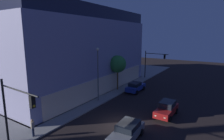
{
  "coord_description": "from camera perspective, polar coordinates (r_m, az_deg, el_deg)",
  "views": [
    {
      "loc": [
        -16.25,
        -9.25,
        9.82
      ],
      "look_at": [
        4.9,
        4.11,
        5.05
      ],
      "focal_mm": 29.41,
      "sensor_mm": 36.0,
      "label": 1
    }
  ],
  "objects": [
    {
      "name": "car_blue",
      "position": [
        32.67,
        7.3,
        -5.19
      ],
      "size": [
        4.76,
        2.06,
        1.69
      ],
      "color": "navy",
      "rests_on": "ground"
    },
    {
      "name": "ground_plane",
      "position": [
        21.12,
        2.44,
        -16.92
      ],
      "size": [
        120.0,
        120.0,
        0.0
      ],
      "primitive_type": "plane",
      "color": "black"
    },
    {
      "name": "sidewalk_tree",
      "position": [
        32.37,
        1.77,
        1.85
      ],
      "size": [
        3.04,
        3.04,
        6.18
      ],
      "color": "brown",
      "rests_on": "sidewalk_corner"
    },
    {
      "name": "traffic_light_far_corner",
      "position": [
        41.93,
        12.43,
        2.98
      ],
      "size": [
        0.62,
        5.34,
        6.18
      ],
      "color": "black",
      "rests_on": "sidewalk_corner"
    },
    {
      "name": "car_grey",
      "position": [
        18.42,
        4.69,
        -18.44
      ],
      "size": [
        4.82,
        2.34,
        1.6
      ],
      "color": "slate",
      "rests_on": "ground"
    },
    {
      "name": "street_lamp_sidewalk",
      "position": [
        26.79,
        -4.41,
        0.66
      ],
      "size": [
        0.44,
        0.44,
        7.91
      ],
      "color": "#5C5C5C",
      "rests_on": "sidewalk_corner"
    },
    {
      "name": "pedestrian_waiting",
      "position": [
        20.02,
        -23.45,
        -15.73
      ],
      "size": [
        0.36,
        0.36,
        1.73
      ],
      "color": "#2D3851",
      "rests_on": "sidewalk_corner"
    },
    {
      "name": "traffic_light_near_corner",
      "position": [
        16.8,
        -28.14,
        -9.94
      ],
      "size": [
        0.5,
        5.24,
        6.1
      ],
      "color": "black",
      "rests_on": "sidewalk_corner"
    },
    {
      "name": "car_red",
      "position": [
        24.08,
        16.62,
        -11.43
      ],
      "size": [
        4.58,
        2.1,
        1.77
      ],
      "color": "maroon",
      "rests_on": "ground"
    },
    {
      "name": "modern_building",
      "position": [
        39.05,
        -17.73,
        6.32
      ],
      "size": [
        29.29,
        26.4,
        14.36
      ],
      "color": "#4C4C51",
      "rests_on": "ground"
    }
  ]
}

